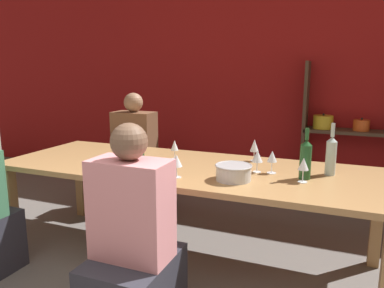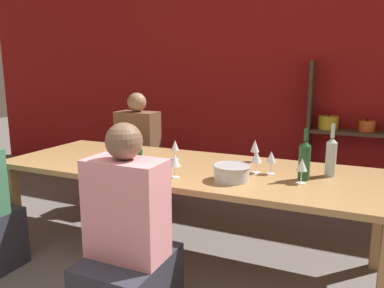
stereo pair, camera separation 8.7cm
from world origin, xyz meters
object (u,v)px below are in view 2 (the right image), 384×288
Objects in this scene: wine_bottle_amber at (331,156)px; wine_glass_red_b at (271,158)px; wine_glass_red_a at (302,166)px; wine_glass_empty_b at (127,135)px; wine_glass_empty_a at (175,161)px; shelf_unit at (362,153)px; wine_glass_red_c at (138,152)px; wine_glass_white_a at (175,146)px; wine_glass_white_b at (256,157)px; dining_table at (187,175)px; wine_bottle_green at (304,160)px; person_far_a at (139,166)px; wine_glass_red_d at (255,147)px; mixing_bowl at (231,172)px; person_near_a at (128,258)px; wine_bottle_dark at (138,160)px.

wine_bottle_amber reaches higher than wine_glass_red_b.
wine_glass_empty_b is at bearing 164.74° from wine_glass_red_a.
shelf_unit is at bearing 61.98° from wine_glass_empty_a.
wine_glass_white_a is at bearing 69.89° from wine_glass_red_c.
wine_bottle_amber reaches higher than wine_glass_white_b.
wine_glass_red_b is (0.63, 0.04, 0.19)m from dining_table.
wine_glass_white_b is at bearing 173.46° from wine_bottle_green.
wine_bottle_green is 0.28× the size of person_far_a.
wine_bottle_green is (-0.37, -1.89, 0.32)m from shelf_unit.
wine_glass_empty_a is 0.98× the size of wine_glass_red_b.
wine_bottle_green is 1.90× the size of wine_glass_empty_b.
shelf_unit reaches higher than wine_glass_empty_b.
shelf_unit reaches higher than wine_glass_red_d.
wine_glass_empty_b is (-0.57, 0.18, 0.02)m from wine_glass_white_a.
wine_glass_red_c reaches higher than wine_glass_red_b.
mixing_bowl is at bearing -154.05° from wine_bottle_green.
dining_table is 1.04m from wine_bottle_amber.
wine_glass_red_a reaches higher than wine_glass_red_b.
wine_glass_red_a is 0.14× the size of person_near_a.
mixing_bowl is 0.68× the size of wine_bottle_amber.
person_far_a is (-0.79, 0.70, -0.42)m from wine_glass_white_a.
wine_glass_red_c is (-0.13, -0.35, 0.01)m from wine_glass_white_a.
wine_glass_red_c is (-0.30, -0.19, 0.19)m from dining_table.
wine_glass_red_b is 0.36m from wine_glass_red_d.
wine_glass_red_b is (0.20, 0.26, 0.06)m from mixing_bowl.
person_far_a is at bearing 138.48° from dining_table.
shelf_unit reaches higher than wine_glass_white_a.
wine_bottle_amber is 0.40m from wine_glass_red_b.
wine_glass_red_a is 1.01× the size of wine_glass_red_b.
wine_glass_white_a is at bearing 116.41° from wine_glass_empty_a.
wine_bottle_dark reaches higher than mixing_bowl.
wine_glass_red_c is (-1.31, -0.34, -0.02)m from wine_bottle_amber.
wine_glass_red_d reaches higher than wine_glass_white_a.
dining_table is 0.56m from wine_glass_white_b.
shelf_unit reaches higher than mixing_bowl.
wine_bottle_dark is 2.02× the size of wine_glass_white_a.
shelf_unit is 2.71m from wine_bottle_dark.
person_near_a is (0.35, -0.68, -0.44)m from wine_glass_red_c.
wine_bottle_amber is at bearing -0.43° from wine_glass_white_a.
wine_glass_red_b is at bearing 148.05° from wine_glass_red_a.
wine_glass_white_a is 0.64m from wine_glass_red_d.
wine_glass_red_a is (0.79, 0.21, 0.00)m from wine_glass_empty_a.
wine_bottle_green reaches higher than wine_glass_white_a.
person_far_a is at bearing 122.19° from wine_bottle_dark.
person_far_a is (-0.97, 0.86, -0.24)m from dining_table.
wine_bottle_green is at bearing -12.78° from wine_glass_red_b.
shelf_unit reaches higher than wine_glass_red_a.
wine_glass_empty_b is (-1.61, 0.35, -0.01)m from wine_bottle_green.
wine_glass_red_a is 1.66m from wine_glass_empty_b.
wine_glass_empty_b is (-1.76, 0.18, -0.02)m from wine_bottle_amber.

